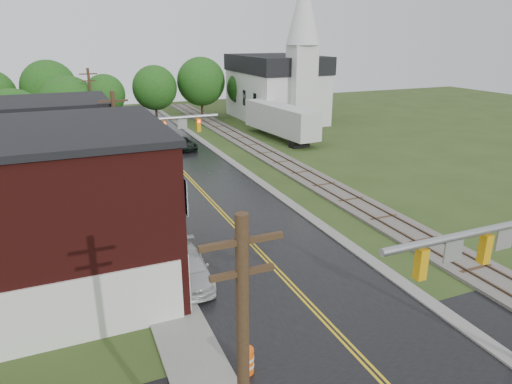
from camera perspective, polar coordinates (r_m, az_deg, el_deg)
main_road at (r=40.88m, az=-8.07°, el=1.40°), size 10.00×90.00×0.02m
curb_right at (r=46.99m, az=-3.33°, el=3.91°), size 0.80×70.00×0.12m
sidewalk_left at (r=35.15m, az=-15.68°, el=-2.13°), size 2.40×50.00×0.12m
brick_building at (r=24.31m, az=-27.94°, el=-2.85°), size 14.30×10.30×8.30m
yellow_house at (r=34.96m, az=-24.17°, el=2.30°), size 8.00×7.00×6.40m
darkred_building at (r=43.91m, az=-22.70°, el=4.32°), size 7.00×6.00×4.40m
church at (r=68.60m, az=2.93°, el=13.69°), size 10.40×18.40×20.00m
railroad at (r=48.64m, az=1.79°, el=4.59°), size 3.20×80.00×0.30m
traffic_signal_near at (r=18.00m, az=28.04°, el=-7.39°), size 7.34×0.30×7.20m
traffic_signal_far at (r=36.05m, az=-12.52°, el=6.93°), size 7.34×0.43×7.20m
utility_pole_b at (r=30.83m, az=-16.77°, el=4.04°), size 1.80×0.28×9.00m
utility_pole_c at (r=52.37m, az=-19.78°, el=9.69°), size 1.80×0.28×9.00m
tree_left_c at (r=48.44m, az=-27.75°, el=7.68°), size 6.00×6.00×7.65m
tree_left_e at (r=54.16m, az=-22.12°, el=9.79°), size 6.40×6.40×8.16m
suv_dark at (r=52.19m, az=-9.06°, el=5.98°), size 2.57×4.84×1.30m
pickup_white at (r=24.43m, az=-8.59°, el=-9.38°), size 2.40×5.25×1.49m
semi_trailer at (r=56.71m, az=3.12°, el=9.06°), size 4.12×13.48×4.12m
construction_barrel at (r=18.54m, az=-1.25°, el=-20.36°), size 0.69×0.69×1.07m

